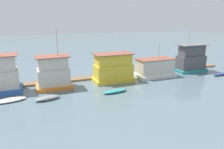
% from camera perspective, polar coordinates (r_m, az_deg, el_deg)
% --- Properties ---
extents(ground_plane, '(200.00, 200.00, 0.00)m').
position_cam_1_polar(ground_plane, '(37.58, -0.56, -1.69)').
color(ground_plane, slate).
extents(dock_walkway, '(51.00, 1.98, 0.30)m').
position_cam_1_polar(dock_walkway, '(39.95, -1.92, -0.44)').
color(dock_walkway, brown).
rests_on(dock_walkway, ground_plane).
extents(houseboat_orange, '(5.40, 3.84, 9.09)m').
position_cam_1_polar(houseboat_orange, '(34.56, -15.05, 0.22)').
color(houseboat_orange, orange).
rests_on(houseboat_orange, ground_plane).
extents(houseboat_yellow, '(6.72, 3.74, 4.82)m').
position_cam_1_polar(houseboat_yellow, '(36.88, 0.31, 1.61)').
color(houseboat_yellow, gold).
rests_on(houseboat_yellow, ground_plane).
extents(houseboat_white, '(7.31, 3.96, 5.96)m').
position_cam_1_polar(houseboat_white, '(40.83, 11.11, 1.70)').
color(houseboat_white, white).
rests_on(houseboat_white, ground_plane).
extents(houseboat_teal, '(6.16, 3.30, 8.30)m').
position_cam_1_polar(houseboat_teal, '(46.24, 19.94, 3.73)').
color(houseboat_teal, teal).
rests_on(houseboat_teal, ground_plane).
extents(dinghy_white, '(4.22, 2.05, 0.41)m').
position_cam_1_polar(dinghy_white, '(31.67, -25.16, -6.09)').
color(dinghy_white, white).
rests_on(dinghy_white, ground_plane).
extents(dinghy_grey, '(3.49, 1.73, 0.55)m').
position_cam_1_polar(dinghy_grey, '(30.42, -16.46, -5.94)').
color(dinghy_grey, gray).
rests_on(dinghy_grey, ground_plane).
extents(dinghy_teal, '(3.92, 1.37, 0.48)m').
position_cam_1_polar(dinghy_teal, '(31.84, 0.82, -4.40)').
color(dinghy_teal, teal).
rests_on(dinghy_teal, ground_plane).
extents(dinghy_navy, '(3.54, 1.72, 0.38)m').
position_cam_1_polar(dinghy_navy, '(45.88, 26.36, 0.07)').
color(dinghy_navy, navy).
rests_on(dinghy_navy, ground_plane).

